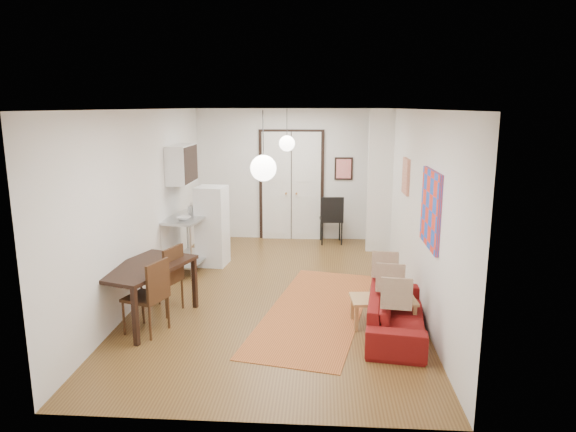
# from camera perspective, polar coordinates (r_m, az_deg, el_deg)

# --- Properties ---
(floor) EXTENTS (7.00, 7.00, 0.00)m
(floor) POSITION_cam_1_polar(r_m,az_deg,el_deg) (8.38, -1.04, -8.46)
(floor) COLOR brown
(floor) RESTS_ON ground
(ceiling) EXTENTS (4.20, 7.00, 0.02)m
(ceiling) POSITION_cam_1_polar(r_m,az_deg,el_deg) (7.85, -1.13, 11.78)
(ceiling) COLOR white
(ceiling) RESTS_ON wall_back
(wall_back) EXTENTS (4.20, 0.02, 2.90)m
(wall_back) POSITION_cam_1_polar(r_m,az_deg,el_deg) (11.44, 0.39, 4.59)
(wall_back) COLOR silver
(wall_back) RESTS_ON floor
(wall_front) EXTENTS (4.20, 0.02, 2.90)m
(wall_front) POSITION_cam_1_polar(r_m,az_deg,el_deg) (4.62, -4.76, -6.80)
(wall_front) COLOR silver
(wall_front) RESTS_ON floor
(wall_left) EXTENTS (0.02, 7.00, 2.90)m
(wall_left) POSITION_cam_1_polar(r_m,az_deg,el_deg) (8.43, -15.46, 1.45)
(wall_left) COLOR silver
(wall_left) RESTS_ON floor
(wall_right) EXTENTS (0.02, 7.00, 2.90)m
(wall_right) POSITION_cam_1_polar(r_m,az_deg,el_deg) (8.09, 13.91, 1.10)
(wall_right) COLOR silver
(wall_right) RESTS_ON floor
(double_doors) EXTENTS (1.44, 0.06, 2.50)m
(double_doors) POSITION_cam_1_polar(r_m,az_deg,el_deg) (11.43, 0.38, 3.32)
(double_doors) COLOR silver
(double_doors) RESTS_ON wall_back
(stub_partition) EXTENTS (0.50, 0.10, 2.90)m
(stub_partition) POSITION_cam_1_polar(r_m,az_deg,el_deg) (10.54, 10.19, 3.76)
(stub_partition) COLOR silver
(stub_partition) RESTS_ON floor
(wall_cabinet) EXTENTS (0.35, 1.00, 0.70)m
(wall_cabinet) POSITION_cam_1_polar(r_m,az_deg,el_deg) (9.73, -11.73, 5.69)
(wall_cabinet) COLOR white
(wall_cabinet) RESTS_ON wall_left
(painting_popart) EXTENTS (0.05, 1.00, 1.00)m
(painting_popart) POSITION_cam_1_polar(r_m,az_deg,el_deg) (6.84, 15.58, 0.76)
(painting_popart) COLOR red
(painting_popart) RESTS_ON wall_right
(painting_abstract) EXTENTS (0.05, 0.50, 0.60)m
(painting_abstract) POSITION_cam_1_polar(r_m,az_deg,el_deg) (8.81, 12.97, 4.33)
(painting_abstract) COLOR beige
(painting_abstract) RESTS_ON wall_right
(poster_back) EXTENTS (0.40, 0.03, 0.50)m
(poster_back) POSITION_cam_1_polar(r_m,az_deg,el_deg) (11.38, 6.20, 5.25)
(poster_back) COLOR red
(poster_back) RESTS_ON wall_back
(print_left) EXTENTS (0.03, 0.44, 0.54)m
(print_left) POSITION_cam_1_polar(r_m,az_deg,el_deg) (10.24, -11.82, 6.28)
(print_left) COLOR #A56D44
(print_left) RESTS_ON wall_left
(pendant_back) EXTENTS (0.30, 0.30, 0.80)m
(pendant_back) POSITION_cam_1_polar(r_m,az_deg,el_deg) (9.87, -0.12, 8.07)
(pendant_back) COLOR white
(pendant_back) RESTS_ON ceiling
(pendant_front) EXTENTS (0.30, 0.30, 0.80)m
(pendant_front) POSITION_cam_1_polar(r_m,az_deg,el_deg) (5.90, -2.75, 5.35)
(pendant_front) COLOR white
(pendant_front) RESTS_ON ceiling
(kilim_rug) EXTENTS (2.00, 3.71, 0.01)m
(kilim_rug) POSITION_cam_1_polar(r_m,az_deg,el_deg) (7.69, 3.12, -10.40)
(kilim_rug) COLOR #A9582A
(kilim_rug) RESTS_ON floor
(sofa) EXTENTS (1.93, 0.97, 0.54)m
(sofa) POSITION_cam_1_polar(r_m,az_deg,el_deg) (7.05, 11.96, -10.48)
(sofa) COLOR maroon
(sofa) RESTS_ON floor
(coffee_table) EXTENTS (0.91, 0.56, 0.39)m
(coffee_table) POSITION_cam_1_polar(r_m,az_deg,el_deg) (7.20, 10.52, -9.33)
(coffee_table) COLOR #A97C50
(coffee_table) RESTS_ON floor
(potted_plant) EXTENTS (0.32, 0.36, 0.38)m
(potted_plant) POSITION_cam_1_polar(r_m,az_deg,el_deg) (7.13, 11.39, -7.52)
(potted_plant) COLOR #295B29
(potted_plant) RESTS_ON coffee_table
(kitchen_counter) EXTENTS (0.82, 1.36, 0.99)m
(kitchen_counter) POSITION_cam_1_polar(r_m,az_deg,el_deg) (9.58, -10.97, -1.98)
(kitchen_counter) COLOR #B0B2B5
(kitchen_counter) RESTS_ON floor
(bowl) EXTENTS (0.28, 0.28, 0.06)m
(bowl) POSITION_cam_1_polar(r_m,az_deg,el_deg) (9.21, -11.52, -0.23)
(bowl) COLOR silver
(bowl) RESTS_ON kitchen_counter
(soap_bottle) EXTENTS (0.11, 0.11, 0.20)m
(soap_bottle) POSITION_cam_1_polar(r_m,az_deg,el_deg) (9.72, -10.70, 0.88)
(soap_bottle) COLOR teal
(soap_bottle) RESTS_ON kitchen_counter
(fridge) EXTENTS (0.58, 0.58, 1.49)m
(fridge) POSITION_cam_1_polar(r_m,az_deg,el_deg) (9.71, -8.42, -1.11)
(fridge) COLOR white
(fridge) RESTS_ON floor
(dining_table) EXTENTS (1.25, 1.64, 0.81)m
(dining_table) POSITION_cam_1_polar(r_m,az_deg,el_deg) (7.36, -15.68, -5.98)
(dining_table) COLOR black
(dining_table) RESTS_ON floor
(dining_chair_near) EXTENTS (0.60, 0.74, 1.00)m
(dining_chair_near) POSITION_cam_1_polar(r_m,az_deg,el_deg) (7.77, -13.68, -5.98)
(dining_chair_near) COLOR #3B2512
(dining_chair_near) RESTS_ON floor
(dining_chair_far) EXTENTS (0.60, 0.74, 1.00)m
(dining_chair_far) POSITION_cam_1_polar(r_m,az_deg,el_deg) (7.14, -15.35, -7.69)
(dining_chair_far) COLOR #3B2512
(dining_chair_far) RESTS_ON floor
(black_side_chair) EXTENTS (0.52, 0.52, 1.05)m
(black_side_chair) POSITION_cam_1_polar(r_m,az_deg,el_deg) (11.32, 4.82, 0.22)
(black_side_chair) COLOR black
(black_side_chair) RESTS_ON floor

